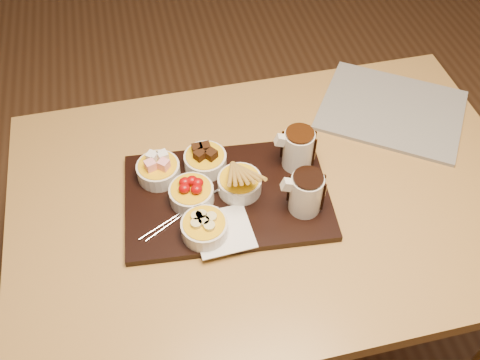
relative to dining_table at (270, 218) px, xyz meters
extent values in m
plane|color=#57351D|center=(0.00, 0.00, -0.65)|extent=(5.00, 5.00, 0.00)
cube|color=#A9803F|center=(0.00, 0.00, 0.08)|extent=(1.20, 0.80, 0.04)
cylinder|color=#A9803F|center=(-0.54, 0.34, -0.30)|extent=(0.06, 0.06, 0.71)
cylinder|color=#A9803F|center=(0.54, 0.34, -0.30)|extent=(0.06, 0.06, 0.71)
cube|color=black|center=(-0.10, 0.01, 0.11)|extent=(0.49, 0.34, 0.02)
cube|color=white|center=(-0.13, -0.09, 0.12)|extent=(0.13, 0.13, 0.00)
cylinder|color=silver|center=(-0.25, 0.09, 0.14)|extent=(0.10, 0.10, 0.04)
cylinder|color=silver|center=(-0.14, 0.10, 0.14)|extent=(0.10, 0.10, 0.04)
cylinder|color=silver|center=(-0.18, 0.01, 0.14)|extent=(0.10, 0.10, 0.04)
cylinder|color=silver|center=(-0.07, 0.01, 0.14)|extent=(0.10, 0.10, 0.04)
cylinder|color=silver|center=(-0.17, -0.09, 0.14)|extent=(0.10, 0.10, 0.04)
cylinder|color=silver|center=(0.05, -0.07, 0.17)|extent=(0.08, 0.08, 0.10)
cylinder|color=silver|center=(0.08, 0.06, 0.17)|extent=(0.08, 0.08, 0.10)
cube|color=beige|center=(0.38, 0.20, 0.10)|extent=(0.46, 0.44, 0.01)
camera|label=1|loc=(-0.25, -0.74, 1.07)|focal=40.00mm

